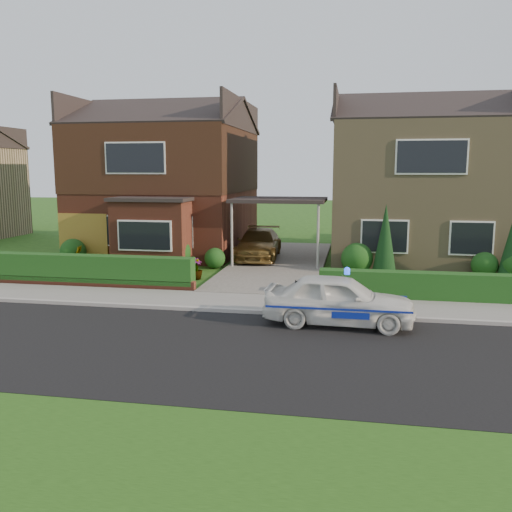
# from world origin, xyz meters

# --- Properties ---
(ground) EXTENTS (120.00, 120.00, 0.00)m
(ground) POSITION_xyz_m (0.00, 0.00, 0.00)
(ground) COLOR #1F4512
(ground) RESTS_ON ground
(road) EXTENTS (60.00, 6.00, 0.02)m
(road) POSITION_xyz_m (0.00, 0.00, 0.00)
(road) COLOR black
(road) RESTS_ON ground
(kerb) EXTENTS (60.00, 0.16, 0.12)m
(kerb) POSITION_xyz_m (0.00, 3.05, 0.06)
(kerb) COLOR #9E9993
(kerb) RESTS_ON ground
(sidewalk) EXTENTS (60.00, 2.00, 0.10)m
(sidewalk) POSITION_xyz_m (0.00, 4.10, 0.05)
(sidewalk) COLOR slate
(sidewalk) RESTS_ON ground
(grass_verge) EXTENTS (60.00, 4.00, 0.01)m
(grass_verge) POSITION_xyz_m (0.00, -5.00, 0.00)
(grass_verge) COLOR #1F4512
(grass_verge) RESTS_ON ground
(driveway) EXTENTS (3.80, 12.00, 0.12)m
(driveway) POSITION_xyz_m (0.00, 11.00, 0.06)
(driveway) COLOR #666059
(driveway) RESTS_ON ground
(house_left) EXTENTS (7.50, 9.53, 7.25)m
(house_left) POSITION_xyz_m (-5.78, 13.90, 3.81)
(house_left) COLOR brown
(house_left) RESTS_ON ground
(house_right) EXTENTS (7.50, 8.06, 7.25)m
(house_right) POSITION_xyz_m (5.80, 13.99, 3.66)
(house_right) COLOR #8E7C57
(house_right) RESTS_ON ground
(carport_link) EXTENTS (3.80, 3.00, 2.77)m
(carport_link) POSITION_xyz_m (0.00, 10.95, 2.66)
(carport_link) COLOR black
(carport_link) RESTS_ON ground
(garage_door) EXTENTS (2.20, 0.10, 2.10)m
(garage_door) POSITION_xyz_m (-8.25, 9.96, 1.05)
(garage_door) COLOR olive
(garage_door) RESTS_ON ground
(dwarf_wall) EXTENTS (7.70, 0.25, 0.36)m
(dwarf_wall) POSITION_xyz_m (-5.80, 5.30, 0.18)
(dwarf_wall) COLOR brown
(dwarf_wall) RESTS_ON ground
(hedge_left) EXTENTS (7.50, 0.55, 0.90)m
(hedge_left) POSITION_xyz_m (-5.80, 5.45, 0.00)
(hedge_left) COLOR #133E15
(hedge_left) RESTS_ON ground
(hedge_right) EXTENTS (7.50, 0.55, 0.80)m
(hedge_right) POSITION_xyz_m (5.80, 5.35, 0.00)
(hedge_right) COLOR #133E15
(hedge_right) RESTS_ON ground
(shrub_left_far) EXTENTS (1.08, 1.08, 1.08)m
(shrub_left_far) POSITION_xyz_m (-8.50, 9.50, 0.54)
(shrub_left_far) COLOR #133E15
(shrub_left_far) RESTS_ON ground
(shrub_left_mid) EXTENTS (1.32, 1.32, 1.32)m
(shrub_left_mid) POSITION_xyz_m (-4.00, 9.30, 0.66)
(shrub_left_mid) COLOR #133E15
(shrub_left_mid) RESTS_ON ground
(shrub_left_near) EXTENTS (0.84, 0.84, 0.84)m
(shrub_left_near) POSITION_xyz_m (-2.40, 9.60, 0.42)
(shrub_left_near) COLOR #133E15
(shrub_left_near) RESTS_ON ground
(shrub_right_near) EXTENTS (1.20, 1.20, 1.20)m
(shrub_right_near) POSITION_xyz_m (3.20, 9.40, 0.60)
(shrub_right_near) COLOR #133E15
(shrub_right_near) RESTS_ON ground
(shrub_right_mid) EXTENTS (0.96, 0.96, 0.96)m
(shrub_right_mid) POSITION_xyz_m (7.80, 9.50, 0.48)
(shrub_right_mid) COLOR #133E15
(shrub_right_mid) RESTS_ON ground
(conifer_a) EXTENTS (0.90, 0.90, 2.60)m
(conifer_a) POSITION_xyz_m (4.20, 9.20, 1.30)
(conifer_a) COLOR black
(conifer_a) RESTS_ON ground
(conifer_b) EXTENTS (0.90, 0.90, 2.20)m
(conifer_b) POSITION_xyz_m (8.60, 9.20, 1.10)
(conifer_b) COLOR black
(conifer_b) RESTS_ON ground
(police_car) EXTENTS (3.50, 3.87, 1.46)m
(police_car) POSITION_xyz_m (2.73, 2.40, 0.65)
(police_car) COLOR silver
(police_car) RESTS_ON ground
(driveway_car) EXTENTS (2.00, 4.41, 1.25)m
(driveway_car) POSITION_xyz_m (-1.00, 11.76, 0.75)
(driveway_car) COLOR brown
(driveway_car) RESTS_ON driveway
(potted_plant_a) EXTENTS (0.48, 0.38, 0.82)m
(potted_plant_a) POSITION_xyz_m (-3.80, 6.86, 0.41)
(potted_plant_a) COLOR gray
(potted_plant_a) RESTS_ON ground
(potted_plant_b) EXTENTS (0.61, 0.58, 0.86)m
(potted_plant_b) POSITION_xyz_m (-8.06, 9.00, 0.43)
(potted_plant_b) COLOR gray
(potted_plant_b) RESTS_ON ground
(potted_plant_c) EXTENTS (0.58, 0.58, 0.79)m
(potted_plant_c) POSITION_xyz_m (-2.50, 7.31, 0.40)
(potted_plant_c) COLOR gray
(potted_plant_c) RESTS_ON ground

